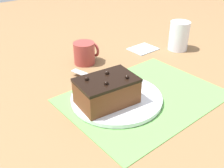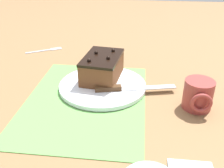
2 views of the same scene
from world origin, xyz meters
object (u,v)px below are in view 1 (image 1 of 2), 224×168
cake_plate (116,98)px  coffee_mug (85,53)px  serving_knife (111,83)px  drinking_glass (179,36)px  chocolate_cake (107,91)px

cake_plate → coffee_mug: 0.28m
serving_knife → drinking_glass: bearing=-3.5°
chocolate_cake → coffee_mug: 0.30m
cake_plate → drinking_glass: (0.45, 0.13, 0.05)m
drinking_glass → coffee_mug: bearing=159.8°
chocolate_cake → drinking_glass: size_ratio=1.47×
serving_knife → coffee_mug: coffee_mug is taller
cake_plate → serving_knife: bearing=65.4°
cake_plate → serving_knife: (0.03, 0.06, 0.01)m
cake_plate → coffee_mug: (0.08, 0.27, 0.03)m
chocolate_cake → drinking_glass: bearing=15.8°
chocolate_cake → coffee_mug: chocolate_cake is taller
cake_plate → chocolate_cake: size_ratio=1.53×
cake_plate → coffee_mug: size_ratio=3.02×
coffee_mug → serving_knife: bearing=-103.6°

